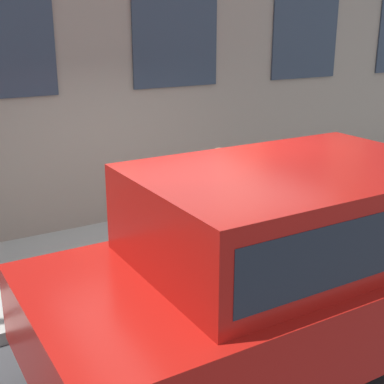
% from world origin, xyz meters
% --- Properties ---
extents(ground_plane, '(80.00, 80.00, 0.00)m').
position_xyz_m(ground_plane, '(0.00, 0.00, 0.00)').
color(ground_plane, '#38383A').
extents(sidewalk, '(2.33, 60.00, 0.14)m').
position_xyz_m(sidewalk, '(1.17, 0.00, 0.07)').
color(sidewalk, '#9E9B93').
rests_on(sidewalk, ground_plane).
extents(fire_hydrant, '(0.34, 0.45, 0.75)m').
position_xyz_m(fire_hydrant, '(0.39, -0.00, 0.52)').
color(fire_hydrant, red).
rests_on(fire_hydrant, sidewalk).
extents(person, '(0.34, 0.23, 1.41)m').
position_xyz_m(person, '(0.52, -0.86, 0.98)').
color(person, '#726651').
rests_on(person, sidewalk).
extents(parked_truck_red_near, '(2.04, 4.40, 1.86)m').
position_xyz_m(parked_truck_red_near, '(-1.52, -0.22, 1.07)').
color(parked_truck_red_near, black).
rests_on(parked_truck_red_near, ground_plane).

